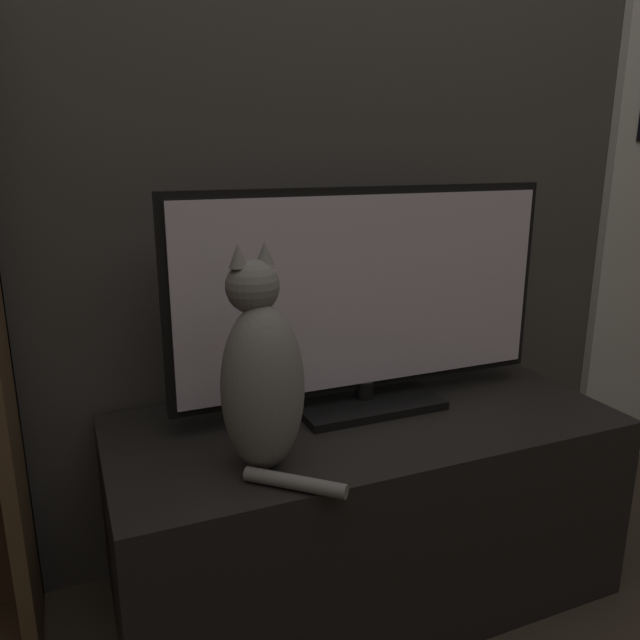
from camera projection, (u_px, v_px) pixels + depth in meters
wall_back at (314, 58)px, 1.53m from camera, size 4.80×0.05×2.60m
tv_stand at (363, 506)px, 1.53m from camera, size 1.18×0.54×0.47m
tv at (366, 301)px, 1.48m from camera, size 0.96×0.21×0.53m
cat at (261, 378)px, 1.20m from camera, size 0.21×0.28×0.45m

